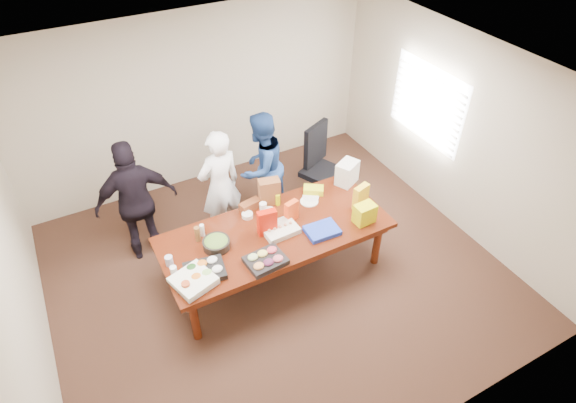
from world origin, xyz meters
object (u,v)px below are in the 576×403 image
office_chair (322,169)px  person_right (261,167)px  conference_table (276,252)px  salad_bowl (216,244)px  sheet_cake (280,230)px  person_center (220,186)px

office_chair → person_right: 0.95m
conference_table → person_right: 1.33m
conference_table → salad_bowl: (-0.73, 0.07, 0.43)m
salad_bowl → office_chair: bearing=24.7°
sheet_cake → conference_table: bearing=129.8°
conference_table → person_right: size_ratio=1.70×
person_center → sheet_cake: 1.13m
conference_table → salad_bowl: bearing=174.3°
person_right → sheet_cake: size_ratio=3.97×
conference_table → office_chair: 1.65m
conference_table → person_center: bearing=105.8°
conference_table → office_chair: (1.29, 1.00, 0.22)m
person_center → salad_bowl: bearing=56.4°
conference_table → person_right: person_right is taller
sheet_cake → salad_bowl: salad_bowl is taller
person_center → salad_bowl: (-0.44, -0.96, -0.03)m
person_right → sheet_cake: (-0.35, -1.24, -0.04)m
conference_table → person_center: 1.17m
person_right → salad_bowl: (-1.12, -1.12, -0.02)m
person_center → sheet_cake: person_center is taller
sheet_cake → person_center: bearing=104.8°
person_center → salad_bowl: 1.06m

